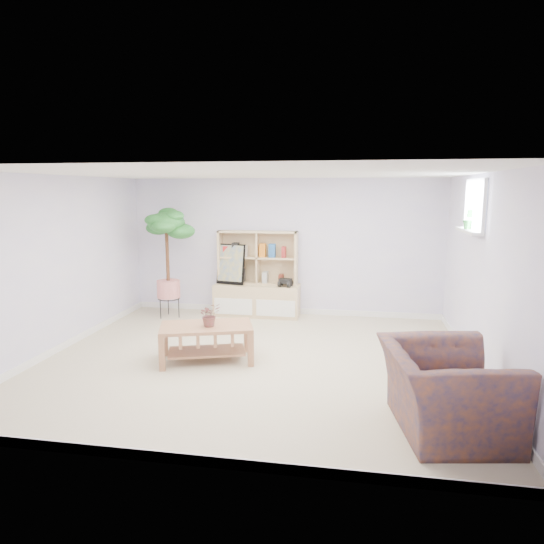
% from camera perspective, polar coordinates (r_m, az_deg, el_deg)
% --- Properties ---
extents(floor, '(5.50, 5.00, 0.01)m').
position_cam_1_polar(floor, '(6.45, -1.96, -10.32)').
color(floor, '#BAA993').
rests_on(floor, ground).
extents(ceiling, '(5.50, 5.00, 0.01)m').
position_cam_1_polar(ceiling, '(6.06, -2.09, 11.53)').
color(ceiling, white).
rests_on(ceiling, walls).
extents(walls, '(5.51, 5.01, 2.40)m').
position_cam_1_polar(walls, '(6.14, -2.02, 0.26)').
color(walls, '#D8D0FD').
rests_on(walls, floor).
extents(baseboard, '(5.50, 5.00, 0.10)m').
position_cam_1_polar(baseboard, '(6.43, -1.96, -9.90)').
color(baseboard, white).
rests_on(baseboard, floor).
extents(window, '(0.10, 0.98, 0.68)m').
position_cam_1_polar(window, '(6.69, 22.82, 7.19)').
color(window, silver).
rests_on(window, walls).
extents(window_sill, '(0.14, 1.00, 0.04)m').
position_cam_1_polar(window_sill, '(6.70, 22.14, 4.48)').
color(window_sill, white).
rests_on(window_sill, walls).
extents(storage_unit, '(1.49, 0.50, 1.49)m').
position_cam_1_polar(storage_unit, '(8.47, -1.80, -0.24)').
color(storage_unit, beige).
rests_on(storage_unit, floor).
extents(poster, '(0.52, 0.21, 0.71)m').
position_cam_1_polar(poster, '(8.51, -4.86, 0.92)').
color(poster, gold).
rests_on(poster, storage_unit).
extents(toy_truck, '(0.33, 0.25, 0.16)m').
position_cam_1_polar(toy_truck, '(8.30, 1.59, -1.19)').
color(toy_truck, black).
rests_on(toy_truck, storage_unit).
extents(coffee_table, '(1.31, 0.97, 0.48)m').
position_cam_1_polar(coffee_table, '(6.40, -7.70, -8.28)').
color(coffee_table, brown).
rests_on(coffee_table, floor).
extents(table_plant, '(0.36, 0.36, 0.30)m').
position_cam_1_polar(table_plant, '(6.25, -7.36, -5.01)').
color(table_plant, '#2E6E39').
rests_on(table_plant, coffee_table).
extents(floor_tree, '(0.74, 0.74, 1.90)m').
position_cam_1_polar(floor_tree, '(8.53, -12.18, 1.01)').
color(floor_tree, '#24602B').
rests_on(floor_tree, floor).
extents(armchair, '(1.24, 1.37, 0.89)m').
position_cam_1_polar(armchair, '(4.81, 19.77, -12.37)').
color(armchair, navy).
rests_on(armchair, floor).
extents(sill_plant, '(0.18, 0.16, 0.26)m').
position_cam_1_polar(sill_plant, '(6.72, 22.16, 5.79)').
color(sill_plant, '#24602B').
rests_on(sill_plant, window_sill).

